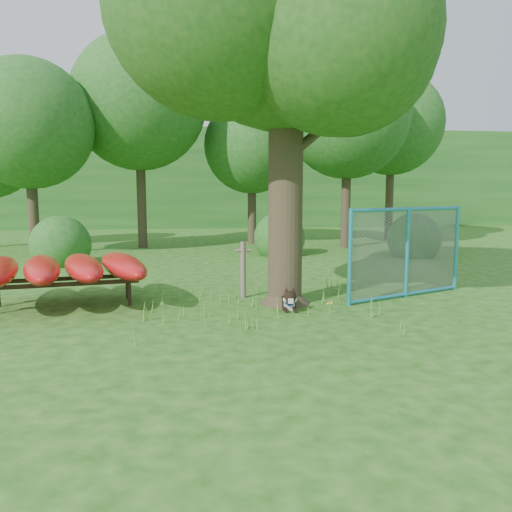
{
  "coord_description": "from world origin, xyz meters",
  "views": [
    {
      "loc": [
        -0.97,
        -8.17,
        2.23
      ],
      "look_at": [
        0.2,
        1.2,
        1.0
      ],
      "focal_mm": 35.0,
      "sensor_mm": 36.0,
      "label": 1
    }
  ],
  "objects": [
    {
      "name": "bg_tree_e",
      "position": [
        8.0,
        14.0,
        5.23
      ],
      "size": [
        4.6,
        4.6,
        7.55
      ],
      "color": "#33291B",
      "rests_on": "ground"
    },
    {
      "name": "bg_tree_d",
      "position": [
        5.0,
        11.0,
        5.08
      ],
      "size": [
        4.8,
        4.8,
        7.5
      ],
      "color": "#33291B",
      "rests_on": "ground"
    },
    {
      "name": "shrub_mid",
      "position": [
        2.0,
        9.0,
        0.0
      ],
      "size": [
        1.8,
        1.8,
        1.8
      ],
      "primitive_type": "sphere",
      "color": "#1E571C",
      "rests_on": "ground"
    },
    {
      "name": "ground",
      "position": [
        0.0,
        0.0,
        0.0
      ],
      "size": [
        80.0,
        80.0,
        0.0
      ],
      "primitive_type": "plane",
      "color": "#1D5110",
      "rests_on": "ground"
    },
    {
      "name": "husky_dog",
      "position": [
        0.81,
        1.01,
        0.17
      ],
      "size": [
        0.33,
        1.05,
        0.47
      ],
      "rotation": [
        0.0,
        0.0,
        -0.1
      ],
      "color": "black",
      "rests_on": "ground"
    },
    {
      "name": "fence_section",
      "position": [
        3.48,
        1.75,
        0.95
      ],
      "size": [
        3.01,
        1.39,
        3.17
      ],
      "rotation": [
        0.0,
        0.0,
        0.42
      ],
      "color": "teal",
      "rests_on": "ground"
    },
    {
      "name": "wildflower_clump",
      "position": [
        1.45,
        0.42,
        0.2
      ],
      "size": [
        0.11,
        0.1,
        0.24
      ],
      "rotation": [
        0.0,
        0.0,
        0.03
      ],
      "color": "#559C33",
      "rests_on": "ground"
    },
    {
      "name": "shrub_right",
      "position": [
        6.5,
        8.0,
        0.0
      ],
      "size": [
        1.8,
        1.8,
        1.8
      ],
      "primitive_type": "sphere",
      "color": "#1E571C",
      "rests_on": "ground"
    },
    {
      "name": "shrub_left",
      "position": [
        -5.0,
        7.5,
        0.0
      ],
      "size": [
        1.8,
        1.8,
        1.8
      ],
      "primitive_type": "sphere",
      "color": "#1E571C",
      "rests_on": "ground"
    },
    {
      "name": "bg_tree_a",
      "position": [
        -6.5,
        10.0,
        4.48
      ],
      "size": [
        4.4,
        4.4,
        6.7
      ],
      "color": "#33291B",
      "rests_on": "ground"
    },
    {
      "name": "wooden_post",
      "position": [
        0.04,
        2.1,
        0.63
      ],
      "size": [
        0.32,
        0.12,
        1.19
      ],
      "rotation": [
        0.0,
        0.0,
        0.09
      ],
      "color": "#63574A",
      "rests_on": "ground"
    },
    {
      "name": "oak_tree",
      "position": [
        0.76,
        1.49,
        5.6
      ],
      "size": [
        6.58,
        5.73,
        8.39
      ],
      "rotation": [
        0.0,
        0.0,
        0.11
      ],
      "color": "#33291B",
      "rests_on": "ground"
    },
    {
      "name": "bg_tree_c",
      "position": [
        1.5,
        13.0,
        4.11
      ],
      "size": [
        4.0,
        4.0,
        6.12
      ],
      "color": "#33291B",
      "rests_on": "ground"
    },
    {
      "name": "bg_tree_b",
      "position": [
        -3.0,
        12.0,
        5.61
      ],
      "size": [
        5.2,
        5.2,
        8.22
      ],
      "color": "#33291B",
      "rests_on": "ground"
    },
    {
      "name": "kayak_rack",
      "position": [
        -3.51,
        1.76,
        0.75
      ],
      "size": [
        3.67,
        3.28,
        0.97
      ],
      "rotation": [
        0.0,
        0.0,
        0.18
      ],
      "color": "black",
      "rests_on": "ground"
    },
    {
      "name": "wooded_hillside",
      "position": [
        0.0,
        28.0,
        3.0
      ],
      "size": [
        80.0,
        12.0,
        6.0
      ],
      "primitive_type": "cube",
      "color": "#1E571C",
      "rests_on": "ground"
    }
  ]
}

